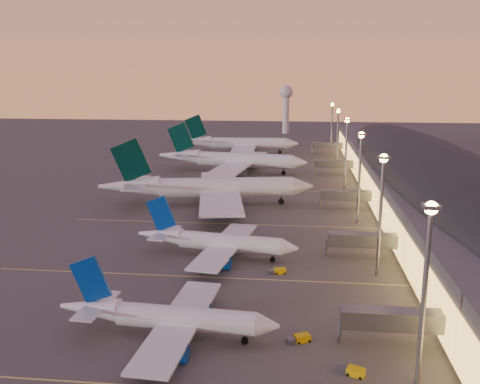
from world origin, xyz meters
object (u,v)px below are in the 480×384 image
at_px(baggage_tug_b, 299,339).
at_px(baggage_tug_c, 278,271).
at_px(airliner_wide_mid, 231,160).
at_px(airliner_wide_near, 208,188).
at_px(airliner_narrow_north, 216,242).
at_px(airliner_wide_far, 238,143).
at_px(baggage_tug_a, 353,371).
at_px(radar_tower, 286,101).
at_px(airliner_narrow_south, 167,317).

bearing_deg(baggage_tug_b, baggage_tug_c, 73.99).
xyz_separation_m(airliner_wide_mid, baggage_tug_b, (28.84, -143.12, -4.82)).
relative_size(airliner_wide_near, baggage_tug_b, 16.87).
distance_m(airliner_narrow_north, airliner_wide_mid, 105.49).
bearing_deg(airliner_wide_far, baggage_tug_a, -82.08).
bearing_deg(baggage_tug_a, airliner_wide_near, 135.81).
bearing_deg(airliner_narrow_north, baggage_tug_c, -22.77).
distance_m(radar_tower, baggage_tug_c, 262.19).
height_order(airliner_wide_far, baggage_tug_c, airliner_wide_far).
height_order(airliner_narrow_north, airliner_wide_far, airliner_wide_far).
distance_m(airliner_wide_mid, baggage_tug_c, 116.71).
distance_m(airliner_wide_mid, airliner_wide_far, 53.06).
distance_m(baggage_tug_b, baggage_tug_c, 29.42).
relative_size(airliner_wide_mid, baggage_tug_c, 16.39).
bearing_deg(baggage_tug_c, airliner_narrow_south, -134.21).
bearing_deg(baggage_tug_b, baggage_tug_a, -73.94).
distance_m(airliner_narrow_north, baggage_tug_a, 53.92).
height_order(airliner_wide_far, baggage_tug_b, airliner_wide_far).
relative_size(airliner_wide_far, baggage_tug_a, 15.76).
height_order(airliner_narrow_south, radar_tower, radar_tower).
distance_m(airliner_narrow_north, baggage_tug_c, 17.47).
relative_size(airliner_narrow_north, airliner_wide_mid, 0.60).
bearing_deg(baggage_tug_a, baggage_tug_b, 155.63).
distance_m(airliner_narrow_north, radar_tower, 253.09).
distance_m(airliner_narrow_north, airliner_wide_far, 158.52).
distance_m(airliner_narrow_south, baggage_tug_a, 30.01).
bearing_deg(airliner_wide_near, airliner_narrow_north, -87.63).
bearing_deg(baggage_tug_a, airliner_narrow_south, -170.90).
bearing_deg(baggage_tug_b, airliner_wide_far, 74.21).
height_order(airliner_wide_mid, baggage_tug_b, airliner_wide_mid).
relative_size(airliner_wide_near, baggage_tug_a, 17.06).
height_order(airliner_narrow_south, baggage_tug_b, airliner_narrow_south).
relative_size(airliner_narrow_north, baggage_tug_b, 9.55).
height_order(airliner_narrow_north, baggage_tug_c, airliner_narrow_north).
xyz_separation_m(airliner_wide_far, baggage_tug_c, (27.41, -167.03, -4.69)).
relative_size(airliner_narrow_north, airliner_wide_far, 0.61).
height_order(airliner_wide_near, baggage_tug_b, airliner_wide_near).
height_order(airliner_narrow_north, airliner_wide_mid, airliner_wide_mid).
xyz_separation_m(airliner_wide_near, airliner_wide_far, (-2.70, 110.23, -0.44)).
relative_size(airliner_wide_mid, airliner_wide_far, 1.03).
relative_size(airliner_narrow_north, baggage_tug_a, 9.66).
bearing_deg(airliner_wide_near, airliner_wide_far, 81.87).
relative_size(airliner_narrow_south, airliner_wide_mid, 0.57).
xyz_separation_m(baggage_tug_a, baggage_tug_b, (-7.52, 8.61, 0.01)).
distance_m(airliner_wide_near, airliner_wide_far, 110.27).
xyz_separation_m(radar_tower, baggage_tug_a, (17.29, -298.93, -21.36)).
xyz_separation_m(airliner_narrow_south, radar_tower, (11.50, 291.00, 18.48)).
bearing_deg(airliner_narrow_south, airliner_narrow_north, 91.02).
height_order(airliner_wide_far, baggage_tug_a, airliner_wide_far).
bearing_deg(airliner_narrow_north, radar_tower, 96.74).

